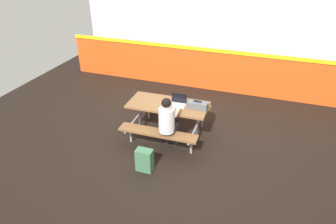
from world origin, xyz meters
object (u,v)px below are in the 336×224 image
laptop_silver (178,103)px  student_nearer (168,120)px  picnic_table_main (168,111)px  backpack_dark (145,160)px  toolbox_grey (197,105)px  tote_bag_bright (148,103)px

laptop_silver → student_nearer: bearing=-91.5°
picnic_table_main → backpack_dark: (-0.01, -1.25, -0.36)m
toolbox_grey → tote_bag_bright: size_ratio=0.93×
backpack_dark → tote_bag_bright: (-0.81, 2.10, -0.02)m
student_nearer → laptop_silver: (0.02, 0.59, 0.08)m
student_nearer → tote_bag_bright: bearing=125.6°
picnic_table_main → backpack_dark: bearing=-90.6°
student_nearer → backpack_dark: student_nearer is taller
laptop_silver → backpack_dark: 1.43m
laptop_silver → toolbox_grey: size_ratio=0.81×
picnic_table_main → backpack_dark: size_ratio=3.78×
toolbox_grey → backpack_dark: bearing=-116.6°
toolbox_grey → backpack_dark: toolbox_grey is taller
student_nearer → toolbox_grey: size_ratio=3.02×
toolbox_grey → tote_bag_bright: bearing=149.6°
picnic_table_main → student_nearer: bearing=-71.1°
toolbox_grey → tote_bag_bright: toolbox_grey is taller
picnic_table_main → tote_bag_bright: bearing=133.7°
picnic_table_main → tote_bag_bright: (-0.82, 0.86, -0.38)m
tote_bag_bright → picnic_table_main: bearing=-46.3°
picnic_table_main → tote_bag_bright: 1.25m
laptop_silver → toolbox_grey: laptop_silver is taller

